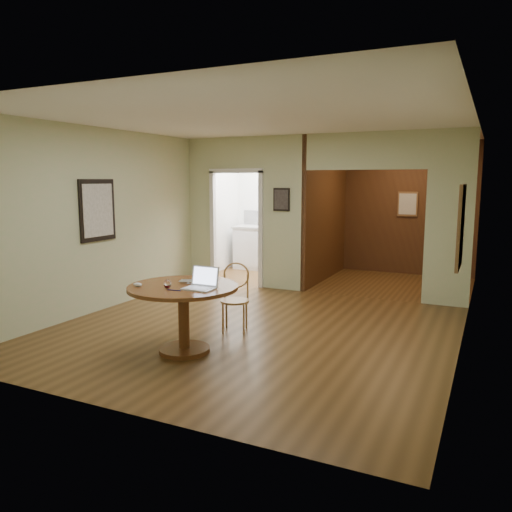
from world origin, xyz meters
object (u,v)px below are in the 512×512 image
at_px(open_laptop, 202,283).
at_px(closed_laptop, 194,283).
at_px(dining_table, 183,303).
at_px(chair, 235,293).

height_order(open_laptop, closed_laptop, open_laptop).
xyz_separation_m(open_laptop, closed_laptop, (-0.20, 0.16, -0.05)).
bearing_deg(dining_table, open_laptop, -6.17).
distance_m(dining_table, open_laptop, 0.37).
relative_size(chair, closed_laptop, 2.46).
height_order(dining_table, closed_laptop, closed_laptop).
distance_m(chair, closed_laptop, 0.92).
distance_m(chair, open_laptop, 1.09).
bearing_deg(open_laptop, chair, 97.52).
height_order(dining_table, open_laptop, open_laptop).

